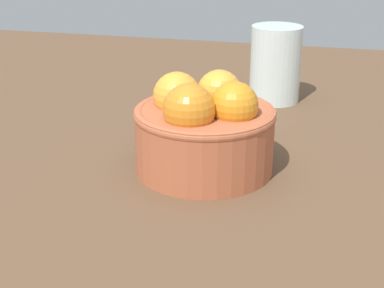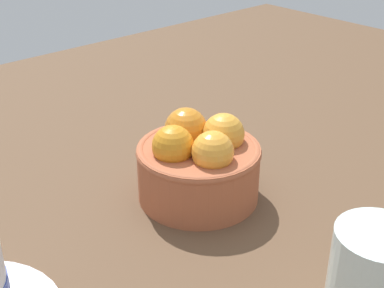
{
  "view_description": "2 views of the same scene",
  "coord_description": "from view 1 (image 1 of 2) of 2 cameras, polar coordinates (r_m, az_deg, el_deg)",
  "views": [
    {
      "loc": [
        11.11,
        -48.66,
        23.21
      ],
      "look_at": [
        -0.6,
        -2.48,
        3.52
      ],
      "focal_mm": 52.78,
      "sensor_mm": 36.0,
      "label": 1
    },
    {
      "loc": [
        34.01,
        36.83,
        32.47
      ],
      "look_at": [
        -1.33,
        -2.54,
        5.05
      ],
      "focal_mm": 50.04,
      "sensor_mm": 36.0,
      "label": 2
    }
  ],
  "objects": [
    {
      "name": "ground_plane",
      "position": [
        0.56,
        1.23,
        -3.94
      ],
      "size": [
        154.73,
        114.61,
        3.09
      ],
      "primitive_type": "cube",
      "color": "brown"
    },
    {
      "name": "terracotta_bowl",
      "position": [
        0.53,
        1.24,
        1.63
      ],
      "size": [
        13.41,
        13.41,
        9.34
      ],
      "color": "#AD5938",
      "rests_on": "ground_plane"
    },
    {
      "name": "water_glass",
      "position": [
        0.75,
        8.43,
        8.0
      ],
      "size": [
        6.55,
        6.55,
        9.82
      ],
      "primitive_type": "cylinder",
      "color": "silver",
      "rests_on": "ground_plane"
    }
  ]
}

